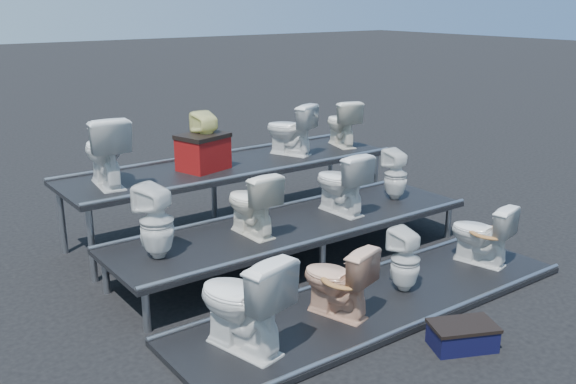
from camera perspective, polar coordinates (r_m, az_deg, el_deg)
ground at (r=7.18m, az=0.63°, el=-6.25°), size 80.00×80.00×0.00m
tier_front at (r=6.27m, az=7.85°, el=-9.70°), size 4.20×1.20×0.06m
tier_mid at (r=7.10m, az=0.63°, el=-4.54°), size 4.20×1.20×0.46m
tier_back at (r=8.05m, az=-4.91°, el=-0.48°), size 4.20×1.20×0.86m
toilet_0 at (r=5.23m, az=-4.13°, el=-9.67°), size 0.65×0.92×0.85m
toilet_1 at (r=5.80m, az=4.38°, el=-7.78°), size 0.56×0.75×0.68m
toilet_2 at (r=6.37m, az=10.38°, el=-5.97°), size 0.30×0.30×0.63m
toilet_3 at (r=7.20m, az=16.78°, el=-3.55°), size 0.52×0.73×0.68m
toilet_4 at (r=6.12m, az=-11.61°, el=-2.59°), size 0.42×0.43×0.71m
toilet_5 at (r=6.60m, az=-3.28°, el=-0.98°), size 0.40×0.68×0.68m
toilet_6 at (r=7.29m, az=4.70°, el=0.86°), size 0.42×0.71×0.71m
toilet_7 at (r=7.89m, az=9.55°, el=1.54°), size 0.30×0.30×0.62m
toilet_8 at (r=7.18m, az=-15.97°, el=3.53°), size 0.52×0.80×0.77m
toilet_9 at (r=7.69m, az=-7.24°, el=4.56°), size 0.31×0.32×0.68m
toilet_10 at (r=8.34m, az=0.16°, el=5.61°), size 0.60×0.75×0.67m
toilet_11 at (r=8.88m, az=4.80°, el=6.14°), size 0.51×0.70×0.64m
red_crate at (r=7.67m, az=-7.54°, el=3.38°), size 0.62×0.55×0.38m
step_stool at (r=5.70m, az=15.24°, el=-12.35°), size 0.61×0.50×0.19m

